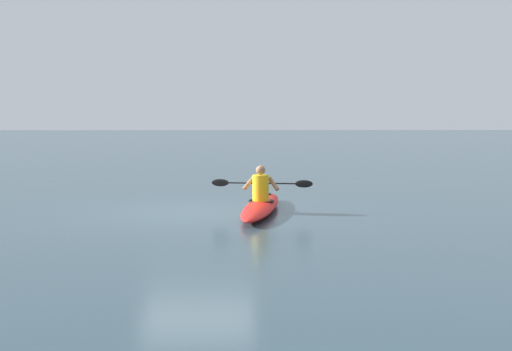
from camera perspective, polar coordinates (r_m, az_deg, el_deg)
name	(u,v)px	position (r m, az deg, el deg)	size (l,w,h in m)	color
ground_plane	(198,213)	(14.54, -5.16, -3.34)	(160.00, 160.00, 0.00)	#334C56
kayak	(261,206)	(14.59, 0.44, -2.73)	(1.31, 4.32, 0.28)	red
kayaker	(261,186)	(14.48, 0.42, -0.90)	(2.29, 0.58, 0.80)	yellow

